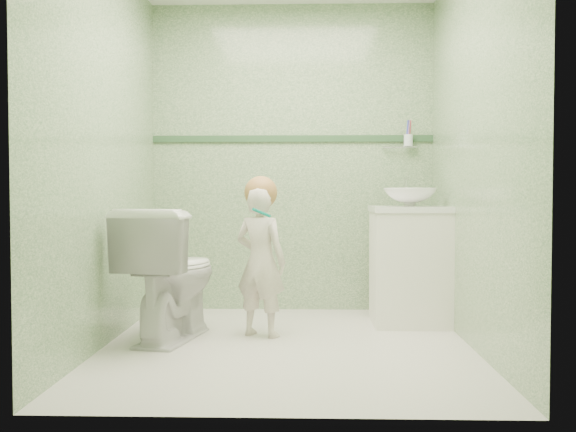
{
  "coord_description": "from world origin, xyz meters",
  "views": [
    {
      "loc": [
        0.12,
        -3.88,
        0.92
      ],
      "look_at": [
        0.0,
        0.15,
        0.78
      ],
      "focal_mm": 40.57,
      "sensor_mm": 36.0,
      "label": 1
    }
  ],
  "objects": [
    {
      "name": "teal_toothbrush",
      "position": [
        -0.17,
        0.13,
        0.81
      ],
      "size": [
        0.12,
        0.14,
        0.08
      ],
      "color": "#007E6E",
      "rests_on": "toddler"
    },
    {
      "name": "room_shell",
      "position": [
        0.0,
        0.0,
        1.2
      ],
      "size": [
        2.5,
        2.54,
        2.4
      ],
      "color": "gray",
      "rests_on": "ground"
    },
    {
      "name": "faucet",
      "position": [
        0.84,
        0.89,
        0.97
      ],
      "size": [
        0.03,
        0.13,
        0.18
      ],
      "color": "silver",
      "rests_on": "counter"
    },
    {
      "name": "hair_cap",
      "position": [
        -0.18,
        0.3,
        0.93
      ],
      "size": [
        0.21,
        0.21,
        0.21
      ],
      "primitive_type": "sphere",
      "color": "#A3703C",
      "rests_on": "toddler"
    },
    {
      "name": "trim_stripe",
      "position": [
        0.0,
        1.24,
        1.35
      ],
      "size": [
        2.2,
        0.02,
        0.05
      ],
      "primitive_type": "cube",
      "color": "#2F5332",
      "rests_on": "room_shell"
    },
    {
      "name": "toilet",
      "position": [
        -0.74,
        0.18,
        0.41
      ],
      "size": [
        0.62,
        0.89,
        0.83
      ],
      "primitive_type": "imported",
      "rotation": [
        0.0,
        0.0,
        2.94
      ],
      "color": "white",
      "rests_on": "ground"
    },
    {
      "name": "ground",
      "position": [
        0.0,
        0.0,
        0.0
      ],
      "size": [
        2.5,
        2.5,
        0.0
      ],
      "primitive_type": "plane",
      "color": "silver",
      "rests_on": "ground"
    },
    {
      "name": "toddler",
      "position": [
        -0.18,
        0.28,
        0.48
      ],
      "size": [
        0.41,
        0.36,
        0.96
      ],
      "primitive_type": "imported",
      "rotation": [
        0.0,
        0.0,
        2.71
      ],
      "color": "beige",
      "rests_on": "ground"
    },
    {
      "name": "cup_holder",
      "position": [
        0.89,
        1.18,
        1.33
      ],
      "size": [
        0.26,
        0.07,
        0.21
      ],
      "color": "silver",
      "rests_on": "room_shell"
    },
    {
      "name": "basin",
      "position": [
        0.84,
        0.7,
        0.89
      ],
      "size": [
        0.37,
        0.37,
        0.13
      ],
      "primitive_type": "imported",
      "color": "white",
      "rests_on": "counter"
    },
    {
      "name": "counter",
      "position": [
        0.84,
        0.7,
        0.81
      ],
      "size": [
        0.54,
        0.52,
        0.04
      ],
      "primitive_type": "cube",
      "color": "white",
      "rests_on": "vanity"
    },
    {
      "name": "vanity",
      "position": [
        0.84,
        0.7,
        0.4
      ],
      "size": [
        0.52,
        0.5,
        0.8
      ],
      "primitive_type": "cube",
      "color": "white",
      "rests_on": "ground"
    }
  ]
}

